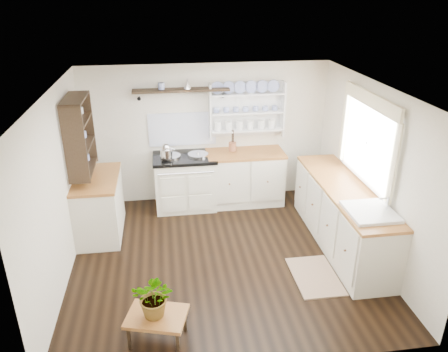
{
  "coord_description": "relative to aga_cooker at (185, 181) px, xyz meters",
  "views": [
    {
      "loc": [
        -0.7,
        -4.96,
        3.43
      ],
      "look_at": [
        0.05,
        0.25,
        1.1
      ],
      "focal_mm": 35.0,
      "sensor_mm": 36.0,
      "label": 1
    }
  ],
  "objects": [
    {
      "name": "aga_cooker",
      "position": [
        0.0,
        0.0,
        0.0
      ],
      "size": [
        1.0,
        0.7,
        0.93
      ],
      "color": "#EEE8CE",
      "rests_on": "floor"
    },
    {
      "name": "window",
      "position": [
        2.35,
        -1.42,
        1.11
      ],
      "size": [
        0.08,
        1.55,
        1.22
      ],
      "color": "white",
      "rests_on": "wall_right"
    },
    {
      "name": "plate_rack",
      "position": [
        1.05,
        0.29,
        1.1
      ],
      "size": [
        1.2,
        0.22,
        0.9
      ],
      "color": "white",
      "rests_on": "wall_back"
    },
    {
      "name": "back_cabinets",
      "position": [
        1.0,
        0.03,
        0.0
      ],
      "size": [
        1.27,
        0.63,
        0.9
      ],
      "color": "beige",
      "rests_on": "floor"
    },
    {
      "name": "wall_right",
      "position": [
        2.4,
        -1.57,
        0.69
      ],
      "size": [
        0.02,
        3.8,
        2.3
      ],
      "primitive_type": "cube",
      "color": "beige",
      "rests_on": "ground"
    },
    {
      "name": "floor",
      "position": [
        0.4,
        -1.57,
        -0.46
      ],
      "size": [
        4.0,
        3.8,
        0.01
      ],
      "primitive_type": "cube",
      "color": "black",
      "rests_on": "ground"
    },
    {
      "name": "floor_rug",
      "position": [
        1.5,
        -2.17,
        -0.45
      ],
      "size": [
        0.55,
        0.85,
        0.02
      ],
      "primitive_type": "cube",
      "rotation": [
        0.0,
        0.0,
        0.0
      ],
      "color": "#7E6649",
      "rests_on": "floor"
    },
    {
      "name": "utensil_crock",
      "position": [
        0.8,
        0.11,
        0.52
      ],
      "size": [
        0.12,
        0.12,
        0.14
      ],
      "primitive_type": "cylinder",
      "color": "brown",
      "rests_on": "back_cabinets"
    },
    {
      "name": "wall_back",
      "position": [
        0.4,
        0.33,
        0.69
      ],
      "size": [
        4.0,
        0.02,
        2.3
      ],
      "primitive_type": "cube",
      "color": "beige",
      "rests_on": "ground"
    },
    {
      "name": "ceiling",
      "position": [
        0.4,
        -1.57,
        1.84
      ],
      "size": [
        4.0,
        3.8,
        0.01
      ],
      "primitive_type": "cube",
      "color": "white",
      "rests_on": "wall_back"
    },
    {
      "name": "center_table",
      "position": [
        -0.48,
        -2.97,
        -0.18
      ],
      "size": [
        0.7,
        0.58,
        0.33
      ],
      "rotation": [
        0.0,
        0.0,
        -0.28
      ],
      "color": "brown",
      "rests_on": "floor"
    },
    {
      "name": "kettle",
      "position": [
        -0.28,
        -0.12,
        0.59
      ],
      "size": [
        0.19,
        0.19,
        0.23
      ],
      "primitive_type": null,
      "color": "silver",
      "rests_on": "aga_cooker"
    },
    {
      "name": "potted_plant",
      "position": [
        -0.48,
        -2.97,
        0.1
      ],
      "size": [
        0.52,
        0.48,
        0.47
      ],
      "primitive_type": "imported",
      "rotation": [
        0.0,
        0.0,
        -0.33
      ],
      "color": "#3F7233",
      "rests_on": "center_table"
    },
    {
      "name": "right_cabinets",
      "position": [
        2.1,
        -1.47,
        0.0
      ],
      "size": [
        0.62,
        2.43,
        0.9
      ],
      "color": "beige",
      "rests_on": "floor"
    },
    {
      "name": "left_shelving",
      "position": [
        -1.44,
        -0.67,
        1.09
      ],
      "size": [
        0.28,
        0.8,
        1.05
      ],
      "primitive_type": "cube",
      "color": "black",
      "rests_on": "wall_left"
    },
    {
      "name": "high_shelf",
      "position": [
        0.0,
        0.21,
        1.45
      ],
      "size": [
        1.5,
        0.29,
        0.16
      ],
      "color": "black",
      "rests_on": "wall_back"
    },
    {
      "name": "left_cabinets",
      "position": [
        -1.3,
        -0.67,
        0.0
      ],
      "size": [
        0.62,
        1.13,
        0.9
      ],
      "color": "beige",
      "rests_on": "floor"
    },
    {
      "name": "wall_left",
      "position": [
        -1.6,
        -1.57,
        0.69
      ],
      "size": [
        0.02,
        3.8,
        2.3
      ],
      "primitive_type": "cube",
      "color": "beige",
      "rests_on": "ground"
    },
    {
      "name": "belfast_sink",
      "position": [
        2.1,
        -2.22,
        0.34
      ],
      "size": [
        0.55,
        0.6,
        0.45
      ],
      "color": "white",
      "rests_on": "right_cabinets"
    }
  ]
}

